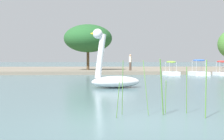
% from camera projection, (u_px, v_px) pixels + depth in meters
% --- Properties ---
extents(ground_plane, '(584.24, 584.24, 0.00)m').
position_uv_depth(ground_plane, '(141.00, 121.00, 8.16)').
color(ground_plane, slate).
extents(shore_bank_far, '(130.04, 26.77, 0.35)m').
position_uv_depth(shore_bank_far, '(100.00, 70.00, 47.51)').
color(shore_bank_far, slate).
rests_on(shore_bank_far, ground_plane).
extents(swan_boat, '(2.92, 1.87, 3.18)m').
position_uv_depth(swan_boat, '(113.00, 76.00, 17.93)').
color(swan_boat, white).
rests_on(swan_boat, ground_plane).
extents(pedal_boat_lime, '(1.35, 2.28, 1.44)m').
position_uv_depth(pedal_boat_lime, '(171.00, 71.00, 32.83)').
color(pedal_boat_lime, white).
rests_on(pedal_boat_lime, ground_plane).
extents(pedal_boat_blue, '(1.60, 2.39, 1.61)m').
position_uv_depth(pedal_boat_blue, '(199.00, 71.00, 32.67)').
color(pedal_boat_blue, white).
rests_on(pedal_boat_blue, ground_plane).
extents(pedal_boat_red, '(1.13, 1.93, 1.48)m').
position_uv_depth(pedal_boat_red, '(221.00, 71.00, 33.05)').
color(pedal_boat_red, white).
rests_on(pedal_boat_red, ground_plane).
extents(tree_sapling_by_fence, '(7.02, 6.71, 5.48)m').
position_uv_depth(tree_sapling_by_fence, '(88.00, 38.00, 39.82)').
color(tree_sapling_by_fence, '#4C3823').
rests_on(tree_sapling_by_fence, shore_bank_far).
extents(person_on_path, '(0.31, 0.30, 1.83)m').
position_uv_depth(person_on_path, '(130.00, 62.00, 37.30)').
color(person_on_path, '#47382D').
rests_on(person_on_path, shore_bank_far).
extents(reed_clump_foreground, '(2.37, 0.90, 1.53)m').
position_uv_depth(reed_clump_foreground, '(167.00, 90.00, 8.89)').
color(reed_clump_foreground, '#4C7F33').
rests_on(reed_clump_foreground, ground_plane).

